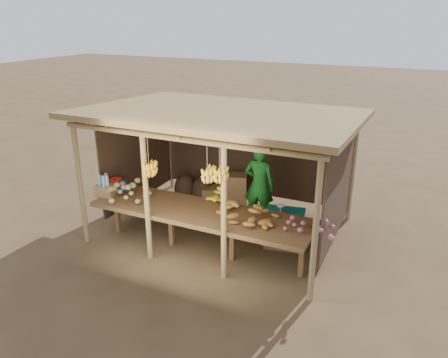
% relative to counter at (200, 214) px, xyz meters
% --- Properties ---
extents(ground, '(60.00, 60.00, 0.00)m').
position_rel_counter_xyz_m(ground, '(-0.00, 0.95, -0.74)').
color(ground, brown).
rests_on(ground, ground).
extents(stall_structure, '(4.70, 3.50, 2.43)m').
position_rel_counter_xyz_m(stall_structure, '(-0.00, 0.99, 1.19)').
color(stall_structure, '#987C4E').
rests_on(stall_structure, ground).
extents(counter, '(3.90, 1.05, 0.80)m').
position_rel_counter_xyz_m(counter, '(0.00, 0.00, 0.00)').
color(counter, brown).
rests_on(counter, ground).
extents(potato_heap, '(1.15, 0.86, 0.37)m').
position_rel_counter_xyz_m(potato_heap, '(-1.47, -0.11, 0.25)').
color(potato_heap, '#A28D53').
rests_on(potato_heap, counter).
extents(sweet_potato_heap, '(1.13, 0.84, 0.36)m').
position_rel_counter_xyz_m(sweet_potato_heap, '(0.76, -0.01, 0.24)').
color(sweet_potato_heap, '#9E6728').
rests_on(sweet_potato_heap, counter).
extents(onion_heap, '(0.89, 0.57, 0.36)m').
position_rel_counter_xyz_m(onion_heap, '(1.90, 0.05, 0.24)').
color(onion_heap, '#AE5469').
rests_on(onion_heap, counter).
extents(banana_pile, '(0.68, 0.45, 0.35)m').
position_rel_counter_xyz_m(banana_pile, '(0.24, 0.36, 0.24)').
color(banana_pile, yellow).
rests_on(banana_pile, counter).
extents(tomato_basin, '(0.44, 0.44, 0.23)m').
position_rel_counter_xyz_m(tomato_basin, '(-1.90, 0.15, 0.16)').
color(tomato_basin, navy).
rests_on(tomato_basin, counter).
extents(bottle_box, '(0.36, 0.31, 0.41)m').
position_rel_counter_xyz_m(bottle_box, '(-1.90, -0.15, 0.22)').
color(bottle_box, olive).
rests_on(bottle_box, counter).
extents(vendor, '(0.62, 0.43, 1.65)m').
position_rel_counter_xyz_m(vendor, '(0.50, 1.50, 0.08)').
color(vendor, '#1B7A24').
rests_on(vendor, ground).
extents(tarp_crate, '(0.79, 0.71, 0.83)m').
position_rel_counter_xyz_m(tarp_crate, '(1.23, 0.86, -0.40)').
color(tarp_crate, brown).
rests_on(tarp_crate, ground).
extents(carton_stack, '(1.12, 0.54, 0.77)m').
position_rel_counter_xyz_m(carton_stack, '(-0.37, 1.92, -0.40)').
color(carton_stack, olive).
rests_on(carton_stack, ground).
extents(burlap_sacks, '(0.94, 0.49, 0.66)m').
position_rel_counter_xyz_m(burlap_sacks, '(-1.23, 1.97, -0.45)').
color(burlap_sacks, '#442E1F').
rests_on(burlap_sacks, ground).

